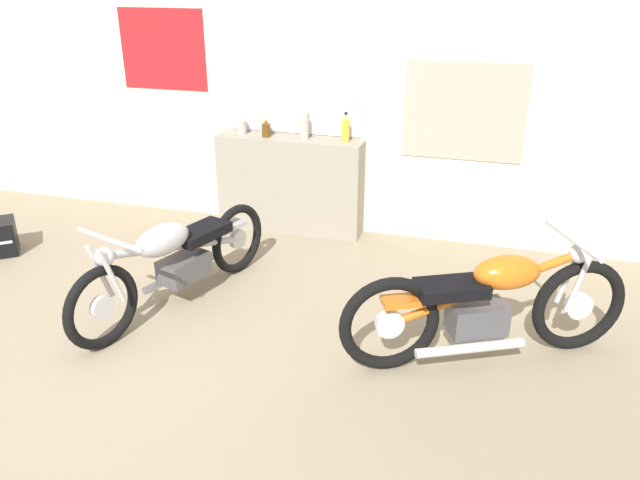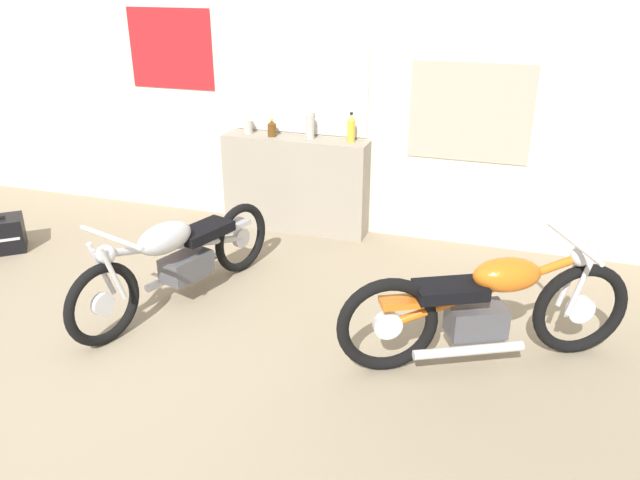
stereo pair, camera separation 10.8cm
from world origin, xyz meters
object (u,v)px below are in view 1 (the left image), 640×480
(bottle_leftmost, at_px, (242,126))
(bottle_right_center, at_px, (346,129))
(bottle_center, at_px, (305,124))
(motorcycle_orange, at_px, (488,304))
(motorcycle_silver, at_px, (176,258))
(bottle_left_center, at_px, (266,129))

(bottle_leftmost, height_order, bottle_right_center, bottle_right_center)
(bottle_leftmost, bearing_deg, bottle_right_center, 0.44)
(bottle_center, height_order, motorcycle_orange, bottle_center)
(motorcycle_silver, bearing_deg, bottle_center, 74.13)
(bottle_center, xyz_separation_m, motorcycle_silver, (-0.48, -1.69, -0.67))
(bottle_leftmost, distance_m, motorcycle_orange, 3.08)
(bottle_left_center, bearing_deg, motorcycle_silver, -93.63)
(bottle_right_center, bearing_deg, bottle_center, -178.18)
(bottle_right_center, bearing_deg, motorcycle_orange, -51.57)
(bottle_leftmost, xyz_separation_m, motorcycle_orange, (2.45, -1.78, -0.60))
(motorcycle_orange, bearing_deg, bottle_center, 135.55)
(motorcycle_silver, bearing_deg, motorcycle_orange, -2.11)
(bottle_leftmost, xyz_separation_m, motorcycle_silver, (0.15, -1.70, -0.62))
(bottle_right_center, xyz_separation_m, motorcycle_orange, (1.42, -1.79, -0.64))
(motorcycle_silver, bearing_deg, bottle_right_center, 62.88)
(bottle_right_center, xyz_separation_m, motorcycle_silver, (-0.87, -1.70, -0.66))
(bottle_center, height_order, bottle_right_center, bottle_center)
(bottle_leftmost, height_order, bottle_left_center, bottle_leftmost)
(bottle_right_center, relative_size, motorcycle_orange, 0.15)
(bottle_left_center, xyz_separation_m, motorcycle_silver, (-0.11, -1.67, -0.61))
(bottle_left_center, relative_size, bottle_center, 0.54)
(bottle_leftmost, relative_size, bottle_center, 0.59)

